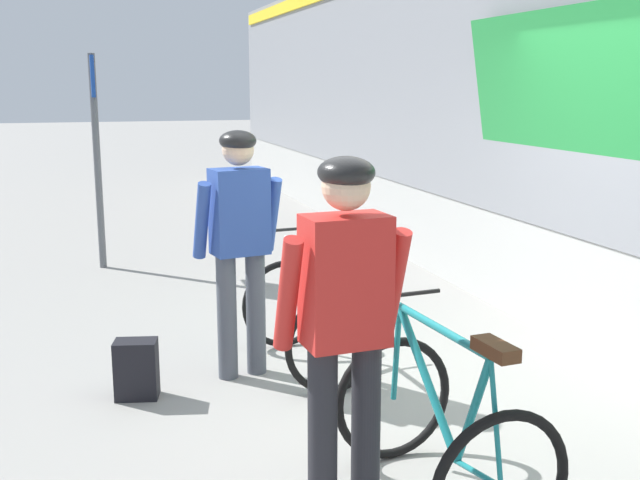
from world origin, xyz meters
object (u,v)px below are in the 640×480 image
bicycle_near_white (308,316)px  bicycle_far_teal (442,429)px  platform_sign_post (95,125)px  cyclist_near_in_blue (240,232)px  train_car (640,95)px  backpack_on_platform (136,369)px  cyclist_far_in_red (345,312)px

bicycle_near_white → bicycle_far_teal: size_ratio=1.00×
bicycle_near_white → bicycle_far_teal: bearing=-86.9°
bicycle_near_white → platform_sign_post: platform_sign_post is taller
cyclist_near_in_blue → train_car: bearing=13.8°
bicycle_far_teal → backpack_on_platform: size_ratio=2.81×
bicycle_near_white → cyclist_far_in_red: bearing=-101.5°
bicycle_near_white → backpack_on_platform: bicycle_near_white is taller
cyclist_near_in_blue → cyclist_far_in_red: size_ratio=1.00×
train_car → bicycle_far_teal: bearing=-139.3°
platform_sign_post → cyclist_far_in_red: bearing=-80.5°
cyclist_far_in_red → platform_sign_post: bearing=99.5°
bicycle_far_teal → train_car: bearing=40.7°
platform_sign_post → train_car: bearing=-28.7°
backpack_on_platform → cyclist_near_in_blue: bearing=27.8°
bicycle_far_teal → platform_sign_post: (-1.47, 5.73, 1.22)m
backpack_on_platform → platform_sign_post: bearing=104.8°
train_car → cyclist_near_in_blue: (-4.11, -1.01, -0.91)m
platform_sign_post → cyclist_near_in_blue: bearing=-76.8°
cyclist_far_in_red → backpack_on_platform: bearing=114.9°
train_car → bicycle_far_teal: (-3.51, -3.01, -1.56)m
bicycle_near_white → bicycle_far_teal: (0.11, -1.98, 0.00)m
bicycle_far_teal → cyclist_near_in_blue: bearing=106.6°
train_car → platform_sign_post: train_car is taller
bicycle_far_teal → backpack_on_platform: 2.27m
cyclist_near_in_blue → bicycle_near_white: 0.82m
train_car → backpack_on_platform: (-4.86, -1.21, -1.77)m
cyclist_near_in_blue → bicycle_near_white: bearing=-2.4°
bicycle_near_white → train_car: bearing=15.9°
bicycle_near_white → backpack_on_platform: (-1.25, -0.18, -0.20)m
train_car → cyclist_near_in_blue: bearing=-166.2°
train_car → backpack_on_platform: bearing=-166.0°
cyclist_far_in_red → cyclist_near_in_blue: bearing=92.4°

